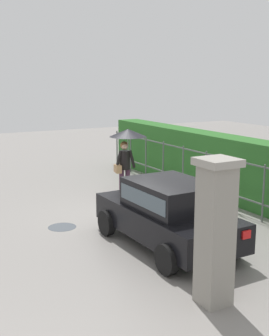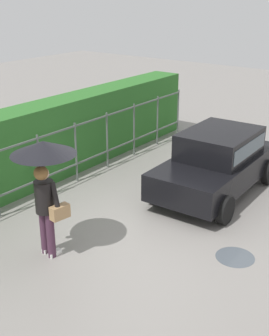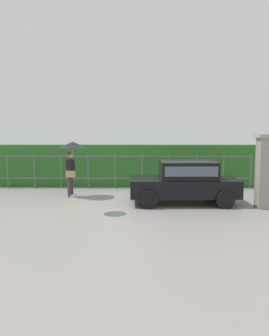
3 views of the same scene
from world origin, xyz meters
name	(u,v)px [view 1 (image 1 of 3)]	position (x,y,z in m)	size (l,w,h in m)	color
ground_plane	(129,214)	(0.00, 0.00, 0.00)	(40.00, 40.00, 0.00)	gray
car	(168,211)	(2.53, -0.37, 0.80)	(3.77, 1.93, 1.48)	black
pedestrian	(127,144)	(-1.65, 0.81, 1.65)	(1.13, 1.13, 2.12)	#47283D
gate_pillar	(215,231)	(5.01, -1.10, 1.24)	(0.60, 0.60, 2.42)	gray
fence_section	(206,173)	(-0.13, 2.70, 0.83)	(11.95, 0.05, 1.50)	#59605B
hedge_row	(226,167)	(-0.13, 3.47, 0.95)	(12.90, 0.90, 1.90)	#2D6B28
puddle_near	(62,227)	(0.19, -1.98, 0.00)	(0.70, 0.70, 0.00)	#4C545B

